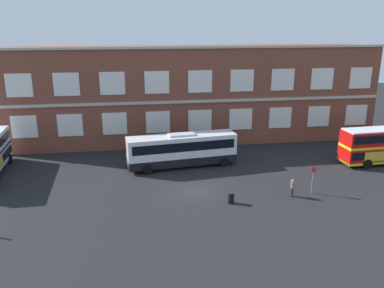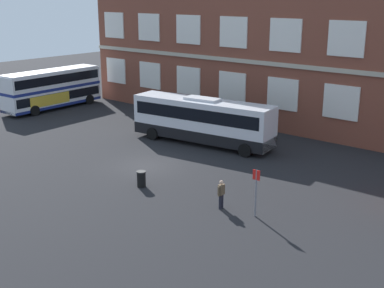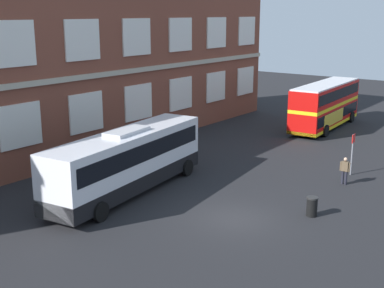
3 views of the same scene
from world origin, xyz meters
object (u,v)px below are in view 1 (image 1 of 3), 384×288
station_litter_bin (231,198)px  bus_stand_flag (313,177)px  touring_coach (182,150)px  waiting_passenger (292,187)px

station_litter_bin → bus_stand_flag: bearing=6.2°
touring_coach → waiting_passenger: touring_coach is taller
waiting_passenger → station_litter_bin: waiting_passenger is taller
waiting_passenger → touring_coach: bearing=133.8°
waiting_passenger → bus_stand_flag: size_ratio=0.63×
touring_coach → station_litter_bin: touring_coach is taller
touring_coach → station_litter_bin: size_ratio=11.87×
touring_coach → bus_stand_flag: size_ratio=4.53×
touring_coach → bus_stand_flag: 14.39m
waiting_passenger → station_litter_bin: 5.95m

